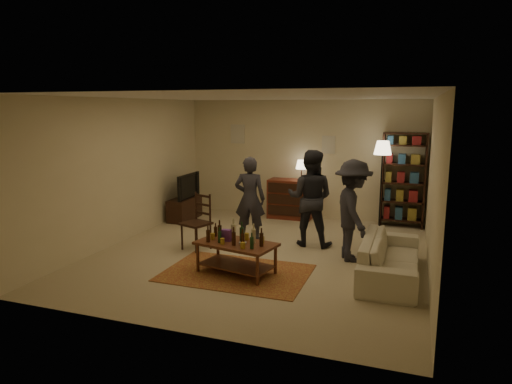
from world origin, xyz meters
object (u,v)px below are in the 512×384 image
at_px(sofa, 390,257).
at_px(tv_stand, 185,203).
at_px(person_left, 250,199).
at_px(person_right, 310,198).
at_px(bookshelf, 403,179).
at_px(floor_lamp, 382,154).
at_px(dining_chair, 199,219).
at_px(coffee_table, 236,246).
at_px(person_by_sofa, 353,211).
at_px(dresser, 291,198).

bearing_deg(sofa, tv_stand, 64.66).
height_order(sofa, person_left, person_left).
bearing_deg(person_right, sofa, 141.24).
height_order(bookshelf, person_left, bookshelf).
distance_m(floor_lamp, person_right, 2.10).
distance_m(dining_chair, person_left, 1.11).
distance_m(tv_stand, sofa, 5.14).
bearing_deg(coffee_table, bookshelf, 58.90).
bearing_deg(dining_chair, person_by_sofa, 25.77).
relative_size(sofa, person_left, 1.29).
xyz_separation_m(coffee_table, person_left, (-0.42, 1.78, 0.38)).
bearing_deg(person_by_sofa, person_right, 32.91).
distance_m(coffee_table, dresser, 3.74).
xyz_separation_m(dining_chair, sofa, (3.35, -0.32, -0.24)).
xyz_separation_m(person_right, person_by_sofa, (0.85, -0.60, -0.04)).
distance_m(tv_stand, bookshelf, 4.84).
height_order(tv_stand, person_right, person_right).
xyz_separation_m(dresser, person_right, (0.88, -1.91, 0.41)).
bearing_deg(person_left, person_by_sofa, 156.52).
height_order(bookshelf, floor_lamp, bookshelf).
xyz_separation_m(coffee_table, person_right, (0.74, 1.83, 0.46)).
bearing_deg(person_by_sofa, floor_lamp, -28.95).
bearing_deg(floor_lamp, coffee_table, -118.41).
xyz_separation_m(dining_chair, bookshelf, (3.40, 2.86, 0.49)).
bearing_deg(person_by_sofa, dresser, 12.77).
bearing_deg(tv_stand, bookshelf, 11.80).
relative_size(bookshelf, floor_lamp, 1.09).
xyz_separation_m(dresser, bookshelf, (2.44, 0.07, 0.56)).
bearing_deg(person_by_sofa, tv_stand, 46.29).
bearing_deg(person_by_sofa, person_left, 52.83).
relative_size(tv_stand, sofa, 0.51).
height_order(dining_chair, person_right, person_right).
height_order(tv_stand, floor_lamp, floor_lamp).
bearing_deg(coffee_table, floor_lamp, 61.59).
distance_m(bookshelf, person_right, 2.52).
relative_size(dresser, person_by_sofa, 0.80).
relative_size(coffee_table, tv_stand, 1.24).
bearing_deg(dining_chair, sofa, 14.39).
bearing_deg(coffee_table, person_left, 103.32).
bearing_deg(coffee_table, dining_chair, 139.35).
height_order(coffee_table, tv_stand, tv_stand).
bearing_deg(person_by_sofa, sofa, -154.17).
bearing_deg(tv_stand, coffee_table, -49.77).
height_order(dresser, bookshelf, bookshelf).
height_order(dining_chair, bookshelf, bookshelf).
height_order(tv_stand, person_by_sofa, person_by_sofa).
distance_m(tv_stand, person_left, 2.27).
bearing_deg(floor_lamp, sofa, -82.38).
height_order(dining_chair, dresser, dresser).
xyz_separation_m(coffee_table, floor_lamp, (1.87, 3.46, 1.15)).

